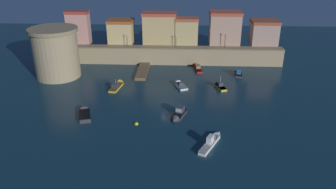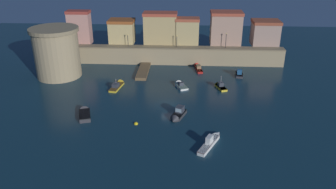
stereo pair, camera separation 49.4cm
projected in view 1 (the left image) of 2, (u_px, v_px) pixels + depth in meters
ground_plane at (168, 105)px, 63.02m from camera, size 134.49×134.49×0.00m
quay_wall at (172, 55)px, 83.67m from camera, size 54.42×2.86×4.36m
old_town_backdrop at (182, 30)px, 84.55m from camera, size 53.14×5.75×8.37m
fortress_tower at (56, 53)px, 74.31m from camera, size 10.63×10.63×11.12m
pier_dock at (143, 71)px, 78.73m from camera, size 2.43×10.59×0.70m
quay_lamp_0 at (127, 38)px, 82.38m from camera, size 0.32×0.32×3.06m
quay_lamp_1 at (176, 39)px, 81.90m from camera, size 0.32×0.32×2.97m
quay_lamp_2 at (225, 38)px, 81.24m from camera, size 0.32×0.32×3.69m
moored_boat_0 at (118, 85)px, 71.02m from camera, size 2.64×6.61×2.57m
moored_boat_1 at (212, 141)px, 50.65m from camera, size 4.25×7.05×1.94m
moored_boat_2 at (238, 73)px, 77.40m from camera, size 1.96×4.80×2.09m
moored_boat_3 at (85, 113)px, 58.98m from camera, size 3.29×5.53×1.76m
moored_boat_4 at (178, 115)px, 58.25m from camera, size 3.16×4.98×2.20m
moored_boat_5 at (219, 86)px, 70.60m from camera, size 2.72×4.65×3.10m
moored_boat_6 at (197, 67)px, 81.02m from camera, size 2.09×6.82×1.51m
moored_boat_7 at (179, 85)px, 71.17m from camera, size 3.33×4.65×1.73m
mooring_buoy_0 at (136, 124)px, 56.34m from camera, size 0.70×0.70×0.70m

